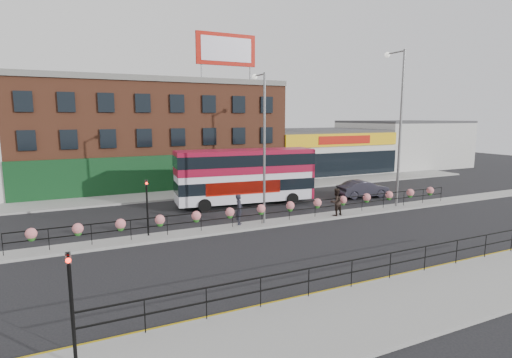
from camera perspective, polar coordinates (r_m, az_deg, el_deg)
name	(u,v)px	position (r m, az deg, el deg)	size (l,w,h in m)	color
ground	(276,224)	(25.92, 2.85, -6.40)	(120.00, 120.00, 0.00)	black
south_pavement	(426,298)	(16.90, 23.13, -15.39)	(60.00, 4.00, 0.15)	gray
north_pavement	(214,191)	(36.65, -6.02, -1.78)	(60.00, 4.00, 0.15)	gray
median	(276,223)	(25.90, 2.85, -6.24)	(60.00, 1.60, 0.15)	gray
yellow_line_inner	(383,278)	(18.39, 17.63, -13.31)	(60.00, 0.10, 0.01)	gold
yellow_line_outer	(386,279)	(18.27, 18.02, -13.48)	(60.00, 0.10, 0.01)	gold
brick_building	(151,133)	(42.75, -14.80, 6.31)	(25.00, 12.21, 10.30)	brown
supermarket	(314,151)	(50.49, 8.28, 4.04)	(15.00, 12.25, 5.30)	silver
warehouse_east	(402,143)	(59.93, 20.13, 4.82)	(14.50, 12.00, 6.30)	#BBBAB5
billboard	(226,50)	(40.20, -4.28, 17.95)	(6.00, 0.29, 4.40)	#A90F05
median_railing	(276,208)	(25.66, 2.87, -4.14)	(30.04, 0.56, 1.23)	black
south_railing	(352,267)	(16.52, 13.54, -12.15)	(20.04, 0.05, 1.12)	black
double_decker_bus	(246,171)	(30.81, -1.47, 1.11)	(10.93, 3.61, 4.34)	silver
car	(363,189)	(35.28, 15.06, -1.38)	(4.58, 2.00, 1.46)	#262530
pedestrian_a	(239,209)	(24.98, -2.42, -4.36)	(0.70, 0.82, 1.91)	black
pedestrian_b	(336,202)	(27.74, 11.36, -3.23)	(0.98, 0.80, 1.88)	black
lamp_column_west	(263,135)	(24.88, 0.96, 6.27)	(0.34, 1.64, 9.35)	slate
lamp_column_east	(398,115)	(31.56, 19.65, 8.61)	(0.41, 2.02, 11.49)	slate
traffic_light_south	(70,285)	(11.86, -25.02, -13.52)	(0.15, 0.28, 3.65)	black
traffic_light_median	(147,195)	(23.16, -15.34, -2.28)	(0.15, 0.28, 3.65)	black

